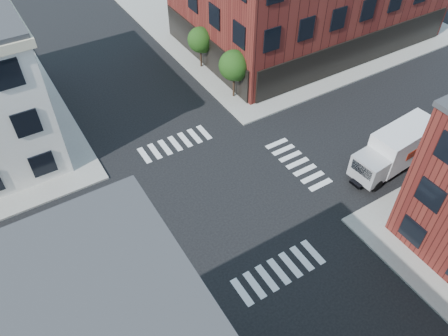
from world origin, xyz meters
name	(u,v)px	position (x,y,z in m)	size (l,w,h in m)	color
ground	(220,199)	(0.00, 0.00, 0.00)	(120.00, 120.00, 0.00)	black
sidewalk_ne	(280,16)	(21.00, 21.00, 0.07)	(30.00, 30.00, 0.15)	gray
tree_near	(235,67)	(7.56, 9.98, 3.16)	(2.69, 2.69, 4.49)	black
tree_far	(201,41)	(7.56, 15.98, 2.87)	(2.43, 2.43, 4.07)	black
signal_pole	(175,295)	(-6.72, -6.68, 2.86)	(1.29, 1.24, 4.60)	black
box_truck	(396,149)	(12.85, -3.95, 1.76)	(7.60, 2.83, 3.38)	silver
traffic_cone	(169,269)	(-5.70, -3.52, 0.34)	(0.46, 0.46, 0.70)	#FB510B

